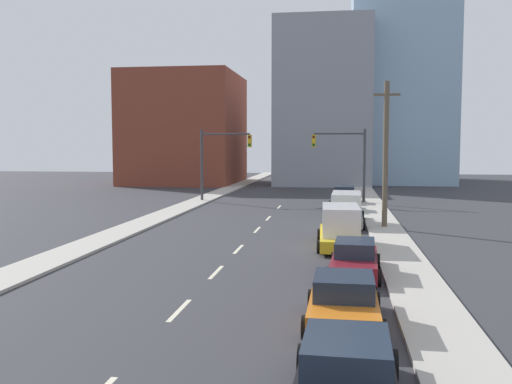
% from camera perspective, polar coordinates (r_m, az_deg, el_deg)
% --- Properties ---
extents(sidewalk_left, '(2.13, 100.08, 0.13)m').
position_cam_1_polar(sidewalk_left, '(54.59, -4.91, -0.57)').
color(sidewalk_left, '#ADA89E').
rests_on(sidewalk_left, ground).
extents(sidewalk_right, '(2.13, 100.08, 0.13)m').
position_cam_1_polar(sidewalk_right, '(53.23, 11.25, -0.78)').
color(sidewalk_right, '#ADA89E').
rests_on(sidewalk_right, ground).
extents(lane_stripe_at_14m, '(0.16, 2.40, 0.01)m').
position_cam_1_polar(lane_stripe_at_14m, '(18.06, -7.66, -11.63)').
color(lane_stripe_at_14m, beige).
rests_on(lane_stripe_at_14m, ground).
extents(lane_stripe_at_19m, '(0.16, 2.40, 0.01)m').
position_cam_1_polar(lane_stripe_at_19m, '(23.06, -4.01, -8.00)').
color(lane_stripe_at_19m, beige).
rests_on(lane_stripe_at_19m, ground).
extents(lane_stripe_at_24m, '(0.16, 2.40, 0.01)m').
position_cam_1_polar(lane_stripe_at_24m, '(27.98, -1.77, -5.73)').
color(lane_stripe_at_24m, beige).
rests_on(lane_stripe_at_24m, ground).
extents(lane_stripe_at_31m, '(0.16, 2.40, 0.01)m').
position_cam_1_polar(lane_stripe_at_31m, '(34.26, 0.11, -3.79)').
color(lane_stripe_at_31m, beige).
rests_on(lane_stripe_at_31m, ground).
extents(lane_stripe_at_36m, '(0.16, 2.40, 0.01)m').
position_cam_1_polar(lane_stripe_at_36m, '(39.64, 1.24, -2.64)').
color(lane_stripe_at_36m, beige).
rests_on(lane_stripe_at_36m, ground).
extents(lane_stripe_at_43m, '(0.16, 2.40, 0.01)m').
position_cam_1_polar(lane_stripe_at_43m, '(46.86, 2.33, -1.50)').
color(lane_stripe_at_43m, beige).
rests_on(lane_stripe_at_43m, ground).
extents(building_brick_left, '(14.00, 16.00, 14.40)m').
position_cam_1_polar(building_brick_left, '(76.99, -7.06, 6.26)').
color(building_brick_left, brown).
rests_on(building_brick_left, ground).
extents(building_office_center, '(12.00, 20.00, 20.63)m').
position_cam_1_polar(building_office_center, '(78.44, 6.83, 8.51)').
color(building_office_center, gray).
rests_on(building_office_center, ground).
extents(building_glass_right, '(13.00, 20.00, 33.38)m').
position_cam_1_polar(building_glass_right, '(83.44, 14.10, 12.58)').
color(building_glass_right, '#8CADC6').
rests_on(building_glass_right, ground).
extents(traffic_signal_left, '(4.66, 0.35, 6.47)m').
position_cam_1_polar(traffic_signal_left, '(51.26, -4.04, 3.73)').
color(traffic_signal_left, '#38383D').
rests_on(traffic_signal_left, ground).
extents(traffic_signal_right, '(4.66, 0.35, 6.47)m').
position_cam_1_polar(traffic_signal_right, '(50.10, 9.30, 3.66)').
color(traffic_signal_right, '#38383D').
rests_on(traffic_signal_right, ground).
extents(utility_pole_right_mid, '(1.60, 0.32, 8.89)m').
position_cam_1_polar(utility_pole_right_mid, '(35.32, 12.84, 3.77)').
color(utility_pole_right_mid, brown).
rests_on(utility_pole_right_mid, ground).
extents(sedan_black, '(2.24, 4.78, 1.44)m').
position_cam_1_polar(sedan_black, '(11.56, 9.01, -17.75)').
color(sedan_black, black).
rests_on(sedan_black, ground).
extents(sedan_orange, '(2.20, 4.37, 1.43)m').
position_cam_1_polar(sedan_orange, '(16.53, 8.76, -10.85)').
color(sedan_orange, orange).
rests_on(sedan_orange, ground).
extents(sedan_maroon, '(2.17, 4.87, 1.38)m').
position_cam_1_polar(sedan_maroon, '(22.64, 9.84, -6.67)').
color(sedan_maroon, maroon).
rests_on(sedan_maroon, ground).
extents(box_truck_yellow, '(2.42, 6.00, 2.09)m').
position_cam_1_polar(box_truck_yellow, '(28.60, 8.44, -3.56)').
color(box_truck_yellow, gold).
rests_on(box_truck_yellow, ground).
extents(box_truck_gray, '(2.41, 6.43, 2.10)m').
position_cam_1_polar(box_truck_gray, '(36.47, 9.02, -1.76)').
color(box_truck_gray, slate).
rests_on(box_truck_gray, ground).
extents(sedan_teal, '(2.20, 4.48, 1.44)m').
position_cam_1_polar(sedan_teal, '(44.17, 8.68, -1.07)').
color(sedan_teal, '#196B75').
rests_on(sedan_teal, ground).
extents(sedan_brown, '(2.31, 4.60, 1.51)m').
position_cam_1_polar(sedan_brown, '(49.88, 8.83, -0.39)').
color(sedan_brown, brown).
rests_on(sedan_brown, ground).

